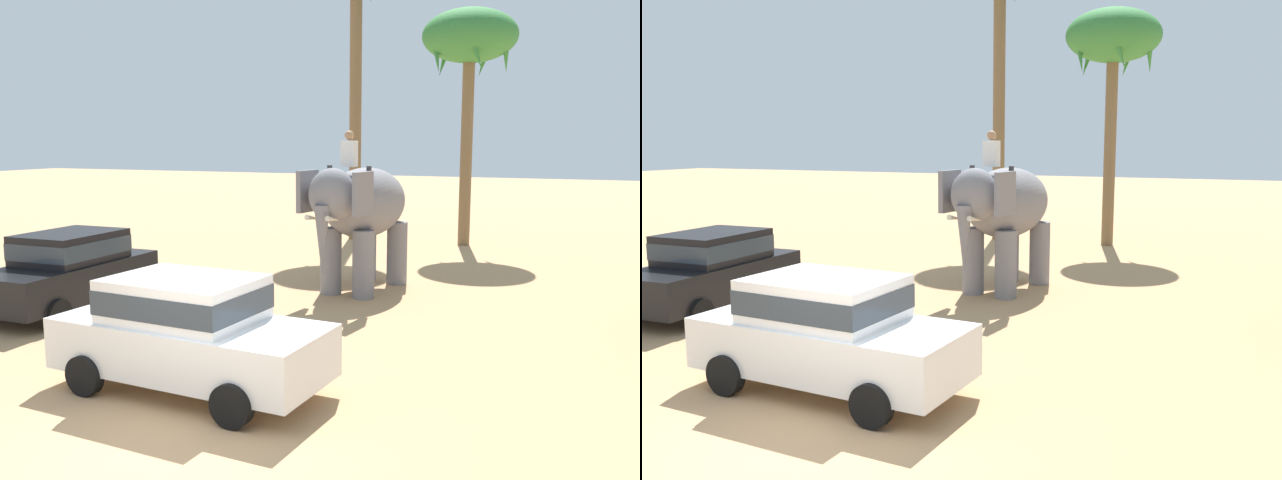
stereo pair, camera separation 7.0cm
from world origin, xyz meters
TOP-DOWN VIEW (x-y plane):
  - ground_plane at (0.00, 0.00)m, footprint 120.00×120.00m
  - car_sedan_foreground at (-0.77, 1.70)m, footprint 4.19×2.06m
  - car_parked_far_side at (-5.86, 4.74)m, footprint 1.94×4.13m
  - elephant_with_mahout at (-0.71, 9.01)m, footprint 2.05×3.98m
  - palm_tree_far_back at (0.20, 17.24)m, footprint 3.20×3.20m

SIDE VIEW (x-z plane):
  - ground_plane at x=0.00m, z-range 0.00..0.00m
  - car_sedan_foreground at x=-0.77m, z-range 0.08..1.78m
  - car_parked_far_side at x=-5.86m, z-range 0.08..1.78m
  - elephant_with_mahout at x=-0.71m, z-range 0.05..3.93m
  - palm_tree_far_back at x=0.20m, z-range 2.89..10.92m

